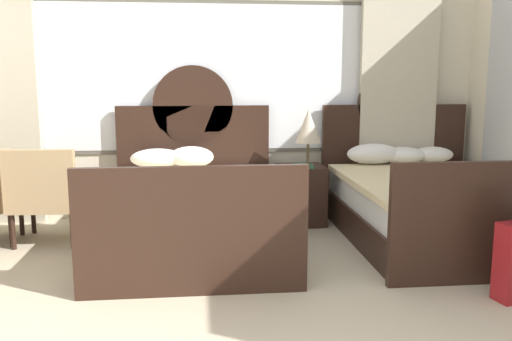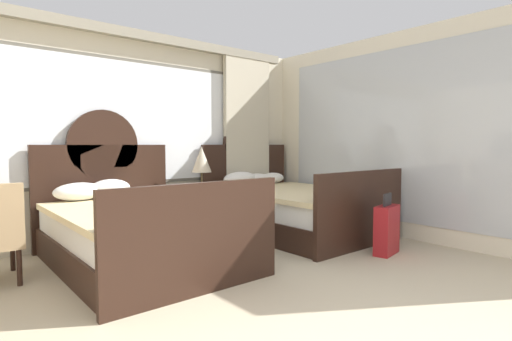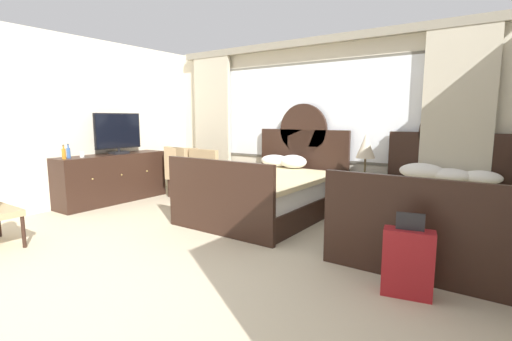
% 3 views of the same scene
% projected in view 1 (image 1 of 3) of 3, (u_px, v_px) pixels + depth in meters
% --- Properties ---
extents(wall_back_window, '(5.98, 0.22, 2.70)m').
position_uv_depth(wall_back_window, '(204.00, 88.00, 5.85)').
color(wall_back_window, beige).
rests_on(wall_back_window, ground_plane).
extents(bed_near_window, '(1.62, 2.23, 1.65)m').
position_uv_depth(bed_near_window, '(193.00, 209.00, 4.91)').
color(bed_near_window, black).
rests_on(bed_near_window, ground_plane).
extents(bed_near_mirror, '(1.62, 2.23, 1.65)m').
position_uv_depth(bed_near_mirror, '(430.00, 202.00, 5.14)').
color(bed_near_mirror, black).
rests_on(bed_near_mirror, ground_plane).
extents(nightstand_between_beds, '(0.48, 0.50, 0.61)m').
position_uv_depth(nightstand_between_beds, '(301.00, 195.00, 5.71)').
color(nightstand_between_beds, black).
rests_on(nightstand_between_beds, ground_plane).
extents(table_lamp_on_nightstand, '(0.27, 0.27, 0.59)m').
position_uv_depth(table_lamp_on_nightstand, '(308.00, 127.00, 5.58)').
color(table_lamp_on_nightstand, brown).
rests_on(table_lamp_on_nightstand, nightstand_between_beds).
extents(book_on_nightstand, '(0.18, 0.26, 0.03)m').
position_uv_depth(book_on_nightstand, '(303.00, 166.00, 5.57)').
color(book_on_nightstand, '#285133').
rests_on(book_on_nightstand, nightstand_between_beds).
extents(armchair_by_window_left, '(0.65, 0.65, 0.90)m').
position_uv_depth(armchair_by_window_left, '(47.00, 193.00, 4.98)').
color(armchair_by_window_left, tan).
rests_on(armchair_by_window_left, ground_plane).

